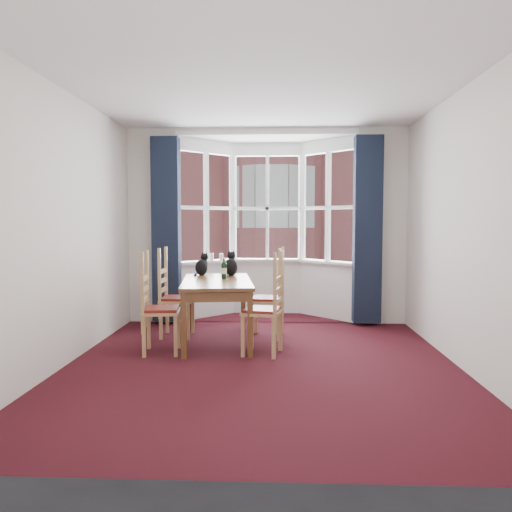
# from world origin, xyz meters

# --- Properties ---
(floor) EXTENTS (4.50, 4.50, 0.00)m
(floor) POSITION_xyz_m (0.00, 0.00, 0.00)
(floor) COLOR black
(floor) RESTS_ON ground
(ceiling) EXTENTS (4.50, 4.50, 0.00)m
(ceiling) POSITION_xyz_m (0.00, 0.00, 2.80)
(ceiling) COLOR white
(ceiling) RESTS_ON floor
(wall_left) EXTENTS (0.00, 4.50, 4.50)m
(wall_left) POSITION_xyz_m (-2.00, 0.00, 1.40)
(wall_left) COLOR silver
(wall_left) RESTS_ON floor
(wall_right) EXTENTS (0.00, 4.50, 4.50)m
(wall_right) POSITION_xyz_m (2.00, 0.00, 1.40)
(wall_right) COLOR silver
(wall_right) RESTS_ON floor
(wall_near) EXTENTS (4.00, 0.00, 4.00)m
(wall_near) POSITION_xyz_m (0.00, -2.25, 1.40)
(wall_near) COLOR silver
(wall_near) RESTS_ON floor
(wall_back_pier_left) EXTENTS (0.70, 0.12, 2.80)m
(wall_back_pier_left) POSITION_xyz_m (-1.65, 2.25, 1.40)
(wall_back_pier_left) COLOR silver
(wall_back_pier_left) RESTS_ON floor
(wall_back_pier_right) EXTENTS (0.70, 0.12, 2.80)m
(wall_back_pier_right) POSITION_xyz_m (1.65, 2.25, 1.40)
(wall_back_pier_right) COLOR silver
(wall_back_pier_right) RESTS_ON floor
(bay_window) EXTENTS (2.76, 0.94, 2.80)m
(bay_window) POSITION_xyz_m (0.00, 2.75, 1.40)
(bay_window) COLOR white
(bay_window) RESTS_ON floor
(curtain_left) EXTENTS (0.38, 0.22, 2.60)m
(curtain_left) POSITION_xyz_m (-1.42, 2.07, 1.35)
(curtain_left) COLOR #151D30
(curtain_left) RESTS_ON floor
(curtain_right) EXTENTS (0.38, 0.22, 2.60)m
(curtain_right) POSITION_xyz_m (1.42, 2.07, 1.35)
(curtain_right) COLOR #151D30
(curtain_right) RESTS_ON floor
(dining_table) EXTENTS (0.99, 1.60, 0.76)m
(dining_table) POSITION_xyz_m (-0.57, 0.98, 0.68)
(dining_table) COLOR brown
(dining_table) RESTS_ON floor
(chair_left_near) EXTENTS (0.45, 0.46, 0.92)m
(chair_left_near) POSITION_xyz_m (-1.22, 0.47, 0.47)
(chair_left_near) COLOR tan
(chair_left_near) RESTS_ON floor
(chair_left_far) EXTENTS (0.40, 0.42, 0.92)m
(chair_left_far) POSITION_xyz_m (-1.20, 1.27, 0.47)
(chair_left_far) COLOR tan
(chair_left_far) RESTS_ON floor
(chair_right_near) EXTENTS (0.48, 0.49, 0.92)m
(chair_right_near) POSITION_xyz_m (0.08, 0.46, 0.47)
(chair_right_near) COLOR tan
(chair_right_near) RESTS_ON floor
(chair_right_far) EXTENTS (0.45, 0.46, 0.92)m
(chair_right_far) POSITION_xyz_m (0.12, 1.29, 0.47)
(chair_right_far) COLOR tan
(chair_right_far) RESTS_ON floor
(cat_left) EXTENTS (0.23, 0.26, 0.31)m
(cat_left) POSITION_xyz_m (-0.83, 1.52, 0.88)
(cat_left) COLOR black
(cat_left) RESTS_ON dining_table
(cat_right) EXTENTS (0.18, 0.25, 0.34)m
(cat_right) POSITION_xyz_m (-0.45, 1.51, 0.89)
(cat_right) COLOR black
(cat_right) RESTS_ON dining_table
(wine_bottle) EXTENTS (0.07, 0.07, 0.26)m
(wine_bottle) POSITION_xyz_m (-0.50, 1.13, 0.88)
(wine_bottle) COLOR black
(wine_bottle) RESTS_ON dining_table
(candle_tall) EXTENTS (0.06, 0.06, 0.11)m
(candle_tall) POSITION_xyz_m (-0.84, 2.60, 0.93)
(candle_tall) COLOR white
(candle_tall) RESTS_ON bay_window
(candle_short) EXTENTS (0.06, 0.06, 0.11)m
(candle_short) POSITION_xyz_m (-0.70, 2.63, 0.92)
(candle_short) COLOR white
(candle_short) RESTS_ON bay_window
(street) EXTENTS (80.00, 80.00, 0.00)m
(street) POSITION_xyz_m (0.00, 32.25, -6.00)
(street) COLOR #333335
(street) RESTS_ON ground
(tenement_building) EXTENTS (18.40, 7.80, 15.20)m
(tenement_building) POSITION_xyz_m (0.00, 14.01, 1.60)
(tenement_building) COLOR #A95957
(tenement_building) RESTS_ON street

